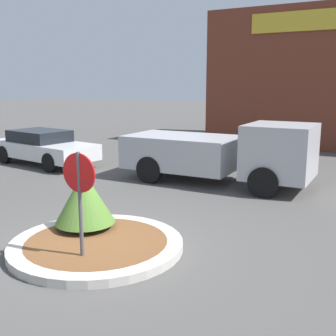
# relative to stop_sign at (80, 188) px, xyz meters

# --- Properties ---
(ground_plane) EXTENTS (120.00, 120.00, 0.00)m
(ground_plane) POSITION_rel_stop_sign_xyz_m (-0.22, 0.67, -1.39)
(ground_plane) COLOR #514F4C
(traffic_island) EXTENTS (3.35, 3.35, 0.16)m
(traffic_island) POSITION_rel_stop_sign_xyz_m (-0.22, 0.67, -1.31)
(traffic_island) COLOR #BCB7AD
(traffic_island) RESTS_ON ground_plane
(stop_sign) EXTENTS (0.69, 0.07, 2.02)m
(stop_sign) POSITION_rel_stop_sign_xyz_m (0.00, 0.00, 0.00)
(stop_sign) COLOR #4C4C51
(stop_sign) RESTS_ON ground_plane
(island_shrub) EXTENTS (1.25, 1.25, 1.22)m
(island_shrub) POSITION_rel_stop_sign_xyz_m (-0.90, 1.16, -0.57)
(island_shrub) COLOR brown
(island_shrub) RESTS_ON traffic_island
(utility_truck) EXTENTS (6.00, 2.37, 1.98)m
(utility_truck) POSITION_rel_stop_sign_xyz_m (-0.17, 6.91, -0.39)
(utility_truck) COLOR #B2B2B7
(utility_truck) RESTS_ON ground_plane
(parked_sedan_white) EXTENTS (4.83, 2.45, 1.33)m
(parked_sedan_white) POSITION_rel_stop_sign_xyz_m (-7.54, 6.54, -0.70)
(parked_sedan_white) COLOR silver
(parked_sedan_white) RESTS_ON ground_plane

